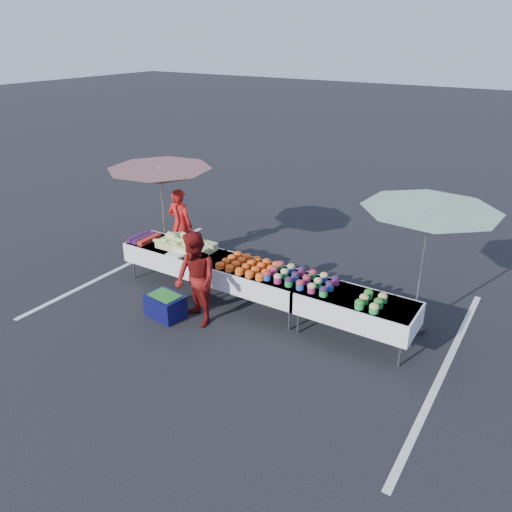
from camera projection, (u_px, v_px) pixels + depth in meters
The scene contains 17 objects.
ground at pixel (256, 308), 8.70m from camera, with size 80.00×80.00×0.00m, color black.
stripe_left at pixel (125, 266), 10.26m from camera, with size 0.10×5.00×0.00m, color silver.
stripe_right at pixel (444, 369), 7.14m from camera, with size 0.10×5.00×0.00m, color silver.
table_left at pixel (175, 255), 9.34m from camera, with size 1.86×0.81×0.75m.
table_center at pixel (256, 278), 8.46m from camera, with size 1.86×0.81×0.75m.
table_right at pixel (356, 307), 7.58m from camera, with size 1.86×0.81×0.75m.
berry_punnets at pixel (144, 238), 9.55m from camera, with size 0.40×0.54×0.08m.
corn_pile at pixel (186, 244), 9.15m from camera, with size 1.16×0.57×0.26m.
plastic_bags at pixel (176, 255), 8.88m from camera, with size 0.30×0.25×0.05m, color white.
carrot_bowls at pixel (248, 265), 8.44m from camera, with size 0.95×0.69×0.11m.
potato_cups at pixel (301, 277), 7.94m from camera, with size 1.14×0.58×0.16m.
bean_baskets at pixel (371, 301), 7.28m from camera, with size 0.36×0.50×0.15m.
vendor at pixel (180, 225), 10.29m from camera, with size 0.56×0.37×1.53m, color red.
customer at pixel (196, 280), 7.96m from camera, with size 0.77×0.60×1.58m, color maroon.
umbrella_left at pixel (160, 177), 9.55m from camera, with size 2.40×2.40×2.05m.
umbrella_right at pixel (429, 220), 7.32m from camera, with size 2.55×2.55×2.08m.
storage_bin at pixel (166, 305), 8.38m from camera, with size 0.66×0.51×0.40m.
Camera 1 is at (4.05, -6.37, 4.43)m, focal length 35.00 mm.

